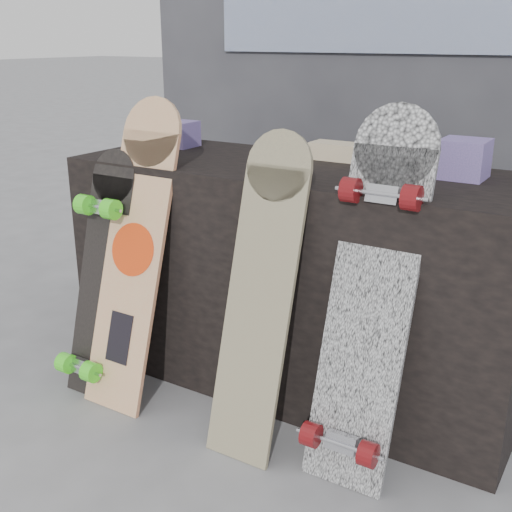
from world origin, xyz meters
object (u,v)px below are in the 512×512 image
Objects in this scene: vendor_table at (297,276)px; longboard_geisha at (135,245)px; longboard_celtic at (261,287)px; longboard_cascadia at (371,292)px; skateboard_dark at (99,272)px.

vendor_table is 1.55× the size of longboard_geisha.
longboard_geisha is 0.52m from longboard_celtic.
vendor_table is 1.52× the size of longboard_cascadia.
longboard_geisha is (-0.43, -0.37, 0.14)m from vendor_table.
longboard_cascadia reaches higher than longboard_celtic.
longboard_cascadia is at bearing -39.62° from vendor_table.
longboard_geisha reaches higher than vendor_table.
longboard_cascadia reaches higher than skateboard_dark.
skateboard_dark is at bearing -175.77° from longboard_cascadia.
longboard_celtic is (0.09, -0.40, 0.11)m from vendor_table.
longboard_celtic reaches higher than skateboard_dark.
longboard_cascadia is 0.99m from skateboard_dark.
longboard_celtic reaches higher than vendor_table.
skateboard_dark is (-0.66, -0.01, -0.08)m from longboard_celtic.
skateboard_dark is (-0.57, -0.41, 0.03)m from vendor_table.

